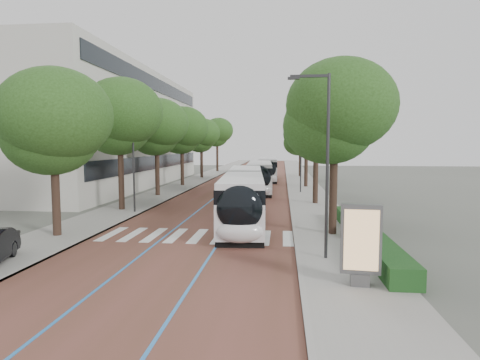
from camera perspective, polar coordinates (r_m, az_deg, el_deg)
The scene contains 20 objects.
ground at distance 21.79m, azimuth -7.08°, elevation -8.53°, with size 160.00×160.00×0.00m, color #51544C.
road at distance 61.04m, azimuth 1.45°, elevation 0.23°, with size 11.00×140.00×0.02m, color brown.
sidewalk_left at distance 62.08m, azimuth -5.47°, elevation 0.33°, with size 4.00×140.00×0.12m, color gray.
sidewalk_right at distance 60.90m, azimuth 8.50°, elevation 0.21°, with size 4.00×140.00×0.12m, color gray.
kerb_left at distance 61.73m, azimuth -3.74°, elevation 0.32°, with size 0.20×140.00×0.14m, color gray.
kerb_right at distance 60.84m, azimuth 6.71°, elevation 0.23°, with size 0.20×140.00×0.14m, color gray.
zebra_crossing at distance 22.70m, azimuth -6.01°, elevation -7.91°, with size 10.55×3.60×0.01m.
lane_line_left at distance 61.18m, azimuth -0.04°, elevation 0.26°, with size 0.12×126.00×0.01m, color #246DB8.
lane_line_right at distance 60.93m, azimuth 2.95°, elevation 0.23°, with size 0.12×126.00×0.01m, color #246DB8.
office_building at distance 54.41m, azimuth -20.68°, elevation 6.70°, with size 18.11×40.00×14.00m.
hedge at distance 21.55m, azimuth 17.40°, elevation -7.46°, with size 1.20×14.00×0.80m, color #143B16.
streetlight_near at distance 17.72m, azimuth 11.78°, elevation 4.04°, with size 1.82×0.20×8.00m.
streetlight_far at distance 42.67m, azimuth 8.43°, elevation 4.59°, with size 1.82×0.20×8.00m.
lamp_post_left at distance 30.67m, azimuth -14.92°, elevation 3.03°, with size 0.14×0.14×8.00m, color #2D2E30.
trees_left at distance 45.40m, azimuth -9.83°, elevation 6.87°, with size 6.07×60.77×9.64m.
trees_right at distance 42.07m, azimuth 9.98°, elevation 6.93°, with size 5.97×47.81×9.38m.
lead_bus at distance 27.90m, azimuth 0.57°, elevation -2.12°, with size 3.78×18.52×3.20m.
bus_queued_0 at distance 43.54m, azimuth 2.83°, elevation 0.44°, with size 3.06×12.50×3.20m.
bus_queued_1 at distance 57.31m, azimuth 3.99°, elevation 1.53°, with size 2.81×12.45×3.20m.
ad_panel at distance 14.92m, azimuth 16.79°, elevation -8.58°, with size 1.42×0.59×2.89m.
Camera 1 is at (4.85, -20.63, 5.08)m, focal length 30.00 mm.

